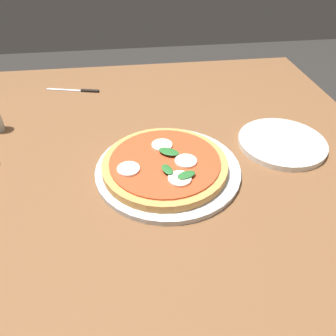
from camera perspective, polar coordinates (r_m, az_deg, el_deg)
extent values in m
plane|color=#2D2B28|center=(1.36, -0.52, -25.46)|extent=(6.00, 6.00, 0.00)
cube|color=brown|center=(0.76, -0.85, -0.30)|extent=(1.17, 1.08, 0.04)
cube|color=brown|center=(1.44, -21.77, -1.00)|extent=(0.07, 0.07, 0.73)
cube|color=brown|center=(1.48, 14.81, 1.99)|extent=(0.07, 0.07, 0.73)
cylinder|color=silver|center=(0.72, 0.00, -0.25)|extent=(0.31, 0.31, 0.01)
cylinder|color=tan|center=(0.70, -0.37, 0.55)|extent=(0.27, 0.27, 0.02)
cylinder|color=#CC4723|center=(0.70, -0.38, 1.25)|extent=(0.24, 0.24, 0.00)
cylinder|color=white|center=(0.65, 2.04, -1.86)|extent=(0.05, 0.05, 0.00)
cylinder|color=white|center=(0.69, 3.10, 1.20)|extent=(0.05, 0.05, 0.00)
cylinder|color=white|center=(0.74, -1.43, 3.95)|extent=(0.05, 0.05, 0.00)
cylinder|color=white|center=(0.67, -6.88, -0.16)|extent=(0.05, 0.05, 0.00)
ellipsoid|color=#286B2D|center=(0.66, -0.03, -0.22)|extent=(0.04, 0.03, 0.00)
ellipsoid|color=#286B2D|center=(0.65, 3.21, -1.17)|extent=(0.03, 0.04, 0.00)
ellipsoid|color=#286B2D|center=(0.71, 0.15, 2.87)|extent=(0.05, 0.05, 0.00)
cylinder|color=white|center=(0.84, 19.12, 4.17)|extent=(0.21, 0.21, 0.01)
cube|color=black|center=(1.08, -13.36, 12.89)|extent=(0.02, 0.06, 0.01)
cube|color=silver|center=(1.11, -17.57, 12.78)|extent=(0.04, 0.11, 0.00)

